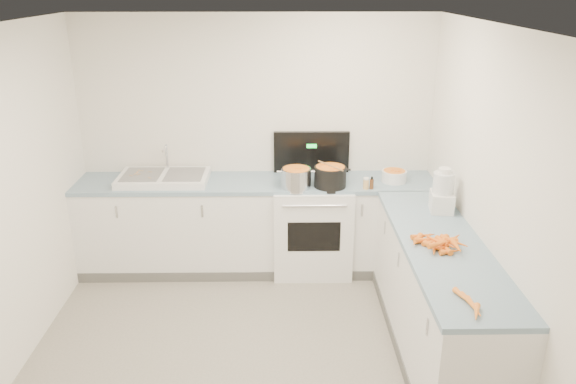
{
  "coord_description": "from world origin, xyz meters",
  "views": [
    {
      "loc": [
        0.23,
        -3.46,
        2.78
      ],
      "look_at": [
        0.3,
        1.1,
        1.05
      ],
      "focal_mm": 35.0,
      "sensor_mm": 36.0,
      "label": 1
    }
  ],
  "objects_px": {
    "sink": "(164,178)",
    "extract_bottle": "(372,184)",
    "spice_jar": "(366,184)",
    "food_processor": "(443,193)",
    "black_pot": "(330,178)",
    "stove": "(312,225)",
    "mixing_bowl": "(394,176)",
    "steel_pot": "(296,179)"
  },
  "relations": [
    {
      "from": "extract_bottle",
      "to": "food_processor",
      "type": "height_order",
      "value": "food_processor"
    },
    {
      "from": "mixing_bowl",
      "to": "stove",
      "type": "bearing_deg",
      "value": 178.43
    },
    {
      "from": "sink",
      "to": "steel_pot",
      "type": "relative_size",
      "value": 3.06
    },
    {
      "from": "mixing_bowl",
      "to": "extract_bottle",
      "type": "xyz_separation_m",
      "value": [
        -0.25,
        -0.2,
        -0.01
      ]
    },
    {
      "from": "food_processor",
      "to": "stove",
      "type": "bearing_deg",
      "value": 143.75
    },
    {
      "from": "stove",
      "to": "spice_jar",
      "type": "bearing_deg",
      "value": -24.59
    },
    {
      "from": "stove",
      "to": "sink",
      "type": "relative_size",
      "value": 1.58
    },
    {
      "from": "food_processor",
      "to": "sink",
      "type": "bearing_deg",
      "value": 162.59
    },
    {
      "from": "steel_pot",
      "to": "spice_jar",
      "type": "relative_size",
      "value": 2.99
    },
    {
      "from": "steel_pot",
      "to": "mixing_bowl",
      "type": "relative_size",
      "value": 1.17
    },
    {
      "from": "stove",
      "to": "sink",
      "type": "distance_m",
      "value": 1.54
    },
    {
      "from": "stove",
      "to": "food_processor",
      "type": "xyz_separation_m",
      "value": [
        1.05,
        -0.77,
        0.63
      ]
    },
    {
      "from": "stove",
      "to": "black_pot",
      "type": "distance_m",
      "value": 0.59
    },
    {
      "from": "mixing_bowl",
      "to": "spice_jar",
      "type": "bearing_deg",
      "value": -146.33
    },
    {
      "from": "spice_jar",
      "to": "food_processor",
      "type": "xyz_separation_m",
      "value": [
        0.56,
        -0.54,
        0.12
      ]
    },
    {
      "from": "black_pot",
      "to": "food_processor",
      "type": "xyz_separation_m",
      "value": [
        0.89,
        -0.62,
        0.08
      ]
    },
    {
      "from": "stove",
      "to": "spice_jar",
      "type": "relative_size",
      "value": 14.47
    },
    {
      "from": "black_pot",
      "to": "extract_bottle",
      "type": "relative_size",
      "value": 3.16
    },
    {
      "from": "mixing_bowl",
      "to": "extract_bottle",
      "type": "bearing_deg",
      "value": -141.05
    },
    {
      "from": "steel_pot",
      "to": "sink",
      "type": "bearing_deg",
      "value": 171.85
    },
    {
      "from": "stove",
      "to": "mixing_bowl",
      "type": "bearing_deg",
      "value": -1.57
    },
    {
      "from": "steel_pot",
      "to": "food_processor",
      "type": "height_order",
      "value": "food_processor"
    },
    {
      "from": "sink",
      "to": "mixing_bowl",
      "type": "bearing_deg",
      "value": -0.95
    },
    {
      "from": "sink",
      "to": "extract_bottle",
      "type": "distance_m",
      "value": 2.0
    },
    {
      "from": "extract_bottle",
      "to": "sink",
      "type": "bearing_deg",
      "value": 173.17
    },
    {
      "from": "sink",
      "to": "food_processor",
      "type": "height_order",
      "value": "food_processor"
    },
    {
      "from": "spice_jar",
      "to": "black_pot",
      "type": "bearing_deg",
      "value": 167.78
    },
    {
      "from": "black_pot",
      "to": "steel_pot",
      "type": "bearing_deg",
      "value": -176.92
    },
    {
      "from": "stove",
      "to": "mixing_bowl",
      "type": "xyz_separation_m",
      "value": [
        0.79,
        -0.02,
        0.52
      ]
    },
    {
      "from": "sink",
      "to": "extract_bottle",
      "type": "bearing_deg",
      "value": -6.83
    },
    {
      "from": "sink",
      "to": "black_pot",
      "type": "relative_size",
      "value": 2.84
    },
    {
      "from": "stove",
      "to": "spice_jar",
      "type": "xyz_separation_m",
      "value": [
        0.49,
        -0.22,
        0.51
      ]
    },
    {
      "from": "steel_pot",
      "to": "extract_bottle",
      "type": "height_order",
      "value": "steel_pot"
    },
    {
      "from": "spice_jar",
      "to": "food_processor",
      "type": "bearing_deg",
      "value": -44.21
    },
    {
      "from": "spice_jar",
      "to": "extract_bottle",
      "type": "bearing_deg",
      "value": -0.02
    },
    {
      "from": "stove",
      "to": "black_pot",
      "type": "bearing_deg",
      "value": -44.23
    },
    {
      "from": "mixing_bowl",
      "to": "black_pot",
      "type": "bearing_deg",
      "value": -168.46
    },
    {
      "from": "spice_jar",
      "to": "sink",
      "type": "bearing_deg",
      "value": 172.99
    },
    {
      "from": "black_pot",
      "to": "mixing_bowl",
      "type": "bearing_deg",
      "value": 11.54
    },
    {
      "from": "mixing_bowl",
      "to": "steel_pot",
      "type": "bearing_deg",
      "value": -171.28
    },
    {
      "from": "extract_bottle",
      "to": "food_processor",
      "type": "bearing_deg",
      "value": -47.06
    },
    {
      "from": "mixing_bowl",
      "to": "food_processor",
      "type": "relative_size",
      "value": 0.63
    }
  ]
}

